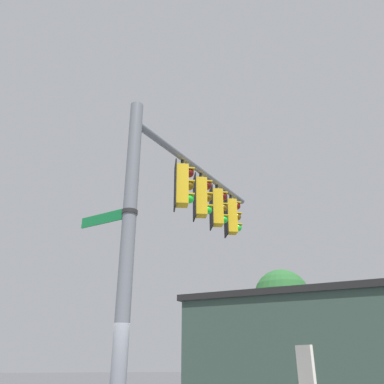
# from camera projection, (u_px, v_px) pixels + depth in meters

# --- Properties ---
(signal_pole) EXTENTS (0.28, 0.28, 7.10)m
(signal_pole) POSITION_uv_depth(u_px,v_px,m) (126.00, 264.00, 7.02)
(signal_pole) COLOR slate
(signal_pole) RESTS_ON ground
(mast_arm) EXTENTS (4.42, 3.50, 0.18)m
(mast_arm) POSITION_uv_depth(u_px,v_px,m) (200.00, 170.00, 10.36)
(mast_arm) COLOR slate
(traffic_light_nearest_pole) EXTENTS (0.54, 0.49, 1.31)m
(traffic_light_nearest_pole) POSITION_uv_depth(u_px,v_px,m) (183.00, 185.00, 9.37)
(traffic_light_nearest_pole) COLOR black
(traffic_light_mid_inner) EXTENTS (0.54, 0.49, 1.31)m
(traffic_light_mid_inner) POSITION_uv_depth(u_px,v_px,m) (202.00, 197.00, 10.08)
(traffic_light_mid_inner) COLOR black
(traffic_light_mid_outer) EXTENTS (0.54, 0.49, 1.31)m
(traffic_light_mid_outer) POSITION_uv_depth(u_px,v_px,m) (218.00, 207.00, 10.80)
(traffic_light_mid_outer) COLOR black
(traffic_light_arm_end) EXTENTS (0.54, 0.49, 1.31)m
(traffic_light_arm_end) POSITION_uv_depth(u_px,v_px,m) (232.00, 217.00, 11.51)
(traffic_light_arm_end) COLOR black
(street_name_sign) EXTENTS (0.98, 1.21, 0.22)m
(street_name_sign) POSITION_uv_depth(u_px,v_px,m) (116.00, 216.00, 7.60)
(street_name_sign) COLOR #147238
(storefront_building) EXTENTS (12.00, 12.98, 4.67)m
(storefront_building) POSITION_uv_depth(u_px,v_px,m) (313.00, 345.00, 18.01)
(storefront_building) COLOR #33473D
(storefront_building) RESTS_ON ground
(tree_by_storefront) EXTENTS (3.17, 3.17, 6.53)m
(tree_by_storefront) POSITION_uv_depth(u_px,v_px,m) (282.00, 298.00, 21.71)
(tree_by_storefront) COLOR #4C3823
(tree_by_storefront) RESTS_ON ground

